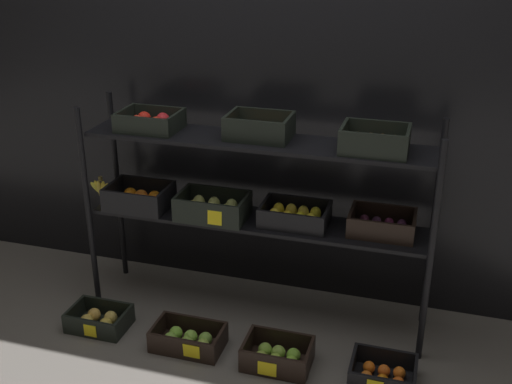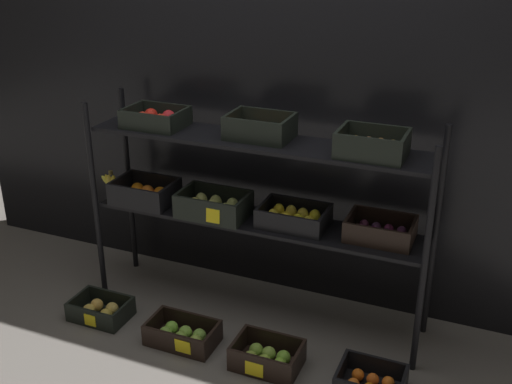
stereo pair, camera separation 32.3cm
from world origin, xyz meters
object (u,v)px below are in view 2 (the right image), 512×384
display_rack (251,184)px  crate_ground_apple_gold (101,310)px  crate_ground_center_apple_green (267,357)px  crate_ground_apple_green (183,335)px  crate_ground_tangerine (371,384)px

display_rack → crate_ground_apple_gold: 1.12m
display_rack → crate_ground_center_apple_green: (0.26, -0.42, -0.73)m
display_rack → crate_ground_apple_green: (-0.21, -0.42, -0.73)m
crate_ground_apple_gold → display_rack: bearing=27.8°
display_rack → crate_ground_center_apple_green: size_ratio=5.83×
display_rack → crate_ground_apple_green: display_rack is taller
crate_ground_apple_gold → crate_ground_apple_green: size_ratio=0.87×
display_rack → crate_ground_apple_green: size_ratio=5.34×
display_rack → crate_ground_tangerine: 1.15m
display_rack → crate_ground_apple_gold: display_rack is taller
crate_ground_apple_gold → crate_ground_apple_green: (0.54, -0.03, 0.00)m
display_rack → crate_ground_tangerine: size_ratio=6.29×
crate_ground_apple_gold → crate_ground_center_apple_green: bearing=-1.6°
display_rack → crate_ground_center_apple_green: bearing=-58.1°
crate_ground_apple_gold → crate_ground_tangerine: crate_ground_tangerine is taller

